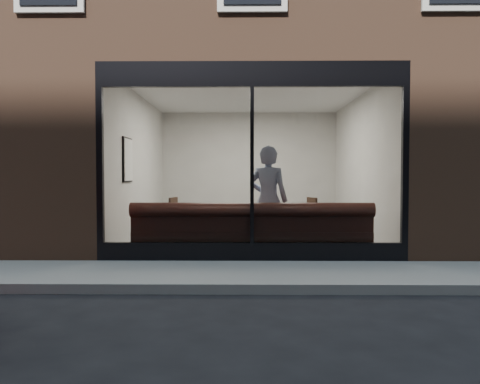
{
  "coord_description": "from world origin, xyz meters",
  "views": [
    {
      "loc": [
        -0.11,
        -5.46,
        1.38
      ],
      "look_at": [
        -0.2,
        2.4,
        1.11
      ],
      "focal_mm": 35.0,
      "sensor_mm": 36.0,
      "label": 1
    }
  ],
  "objects_px": {
    "cafe_table_left": "(228,208)",
    "cafe_table_right": "(286,208)",
    "banquette": "(252,244)",
    "cafe_chair_right": "(303,234)",
    "person": "(268,200)",
    "cafe_chair_left": "(165,233)"
  },
  "relations": [
    {
      "from": "banquette",
      "to": "cafe_table_right",
      "type": "distance_m",
      "value": 1.48
    },
    {
      "from": "cafe_chair_left",
      "to": "banquette",
      "type": "bearing_deg",
      "value": 154.65
    },
    {
      "from": "banquette",
      "to": "cafe_chair_right",
      "type": "height_order",
      "value": "banquette"
    },
    {
      "from": "cafe_chair_left",
      "to": "person",
      "type": "bearing_deg",
      "value": 164.97
    },
    {
      "from": "cafe_table_left",
      "to": "cafe_chair_left",
      "type": "height_order",
      "value": "cafe_table_left"
    },
    {
      "from": "cafe_table_left",
      "to": "cafe_table_right",
      "type": "relative_size",
      "value": 1.1
    },
    {
      "from": "cafe_table_right",
      "to": "cafe_chair_right",
      "type": "distance_m",
      "value": 0.61
    },
    {
      "from": "cafe_table_left",
      "to": "cafe_chair_right",
      "type": "bearing_deg",
      "value": -1.07
    },
    {
      "from": "person",
      "to": "cafe_chair_left",
      "type": "distance_m",
      "value": 2.41
    },
    {
      "from": "person",
      "to": "cafe_table_left",
      "type": "relative_size",
      "value": 3.02
    },
    {
      "from": "cafe_table_left",
      "to": "cafe_chair_left",
      "type": "xyz_separation_m",
      "value": [
        -1.27,
        0.09,
        -0.5
      ]
    },
    {
      "from": "cafe_table_right",
      "to": "cafe_chair_left",
      "type": "distance_m",
      "value": 2.48
    },
    {
      "from": "banquette",
      "to": "cafe_table_right",
      "type": "height_order",
      "value": "cafe_table_right"
    },
    {
      "from": "banquette",
      "to": "cafe_table_right",
      "type": "xyz_separation_m",
      "value": [
        0.69,
        1.2,
        0.52
      ]
    },
    {
      "from": "person",
      "to": "cafe_table_right",
      "type": "distance_m",
      "value": 1.01
    },
    {
      "from": "person",
      "to": "cafe_chair_right",
      "type": "distance_m",
      "value": 1.42
    },
    {
      "from": "banquette",
      "to": "person",
      "type": "height_order",
      "value": "person"
    },
    {
      "from": "banquette",
      "to": "cafe_chair_right",
      "type": "distance_m",
      "value": 1.64
    },
    {
      "from": "cafe_table_left",
      "to": "banquette",
      "type": "bearing_deg",
      "value": -70.7
    },
    {
      "from": "cafe_chair_right",
      "to": "cafe_chair_left",
      "type": "bearing_deg",
      "value": -22.24
    },
    {
      "from": "cafe_table_right",
      "to": "cafe_table_left",
      "type": "bearing_deg",
      "value": 174.74
    },
    {
      "from": "banquette",
      "to": "cafe_table_left",
      "type": "xyz_separation_m",
      "value": [
        -0.46,
        1.3,
        0.52
      ]
    }
  ]
}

